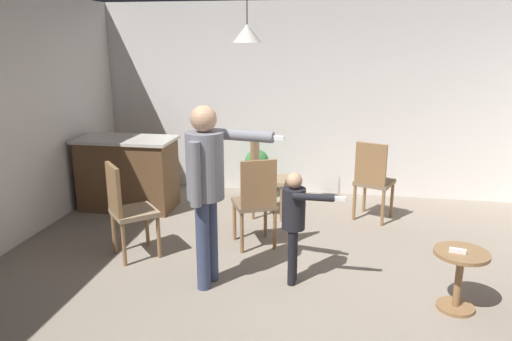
% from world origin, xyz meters
% --- Properties ---
extents(ground, '(7.68, 7.68, 0.00)m').
position_xyz_m(ground, '(0.00, 0.00, 0.00)').
color(ground, gray).
extents(wall_back, '(6.40, 0.10, 2.70)m').
position_xyz_m(wall_back, '(0.00, 3.20, 1.35)').
color(wall_back, silver).
rests_on(wall_back, ground).
extents(kitchen_counter, '(1.26, 0.66, 0.95)m').
position_xyz_m(kitchen_counter, '(-2.45, 2.04, 0.48)').
color(kitchen_counter, brown).
rests_on(kitchen_counter, ground).
extents(side_table_by_couch, '(0.44, 0.44, 0.52)m').
position_xyz_m(side_table_by_couch, '(1.30, 0.14, 0.33)').
color(side_table_by_couch, olive).
rests_on(side_table_by_couch, ground).
extents(person_adult, '(0.84, 0.47, 1.65)m').
position_xyz_m(person_adult, '(-0.84, 0.19, 1.02)').
color(person_adult, '#384260').
rests_on(person_adult, ground).
extents(person_child, '(0.55, 0.31, 1.06)m').
position_xyz_m(person_child, '(-0.08, 0.37, 0.66)').
color(person_child, black).
rests_on(person_child, ground).
extents(dining_chair_by_counter, '(0.55, 0.55, 1.00)m').
position_xyz_m(dining_chair_by_counter, '(0.71, 2.12, 0.55)').
color(dining_chair_by_counter, olive).
rests_on(dining_chair_by_counter, ground).
extents(dining_chair_near_wall, '(0.43, 0.43, 1.00)m').
position_xyz_m(dining_chair_near_wall, '(-0.64, 2.08, 0.55)').
color(dining_chair_near_wall, olive).
rests_on(dining_chair_near_wall, ground).
extents(dining_chair_centre_back, '(0.56, 0.56, 1.00)m').
position_xyz_m(dining_chair_centre_back, '(-0.56, 1.07, 0.55)').
color(dining_chair_centre_back, olive).
rests_on(dining_chair_centre_back, ground).
extents(dining_chair_spare, '(0.59, 0.59, 1.00)m').
position_xyz_m(dining_chair_spare, '(-1.81, 0.61, 0.55)').
color(dining_chair_spare, olive).
rests_on(dining_chair_spare, ground).
extents(potted_plant_corner, '(0.45, 0.45, 0.69)m').
position_xyz_m(potted_plant_corner, '(-0.85, 2.80, 0.38)').
color(potted_plant_corner, '#4C4742').
rests_on(potted_plant_corner, ground).
extents(spare_remote_on_table, '(0.13, 0.06, 0.04)m').
position_xyz_m(spare_remote_on_table, '(1.26, 0.11, 0.54)').
color(spare_remote_on_table, white).
rests_on(spare_remote_on_table, side_table_by_couch).
extents(ceiling_light_pendant, '(0.32, 0.32, 0.55)m').
position_xyz_m(ceiling_light_pendant, '(-0.78, 1.74, 2.25)').
color(ceiling_light_pendant, silver).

